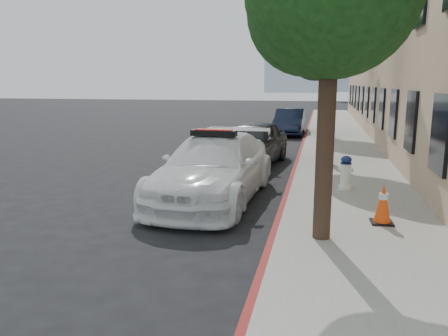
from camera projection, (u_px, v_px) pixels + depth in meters
name	position (u px, v px, depth m)	size (l,w,h in m)	color
ground	(194.00, 205.00, 10.20)	(120.00, 120.00, 0.00)	black
sidewalk	(338.00, 146.00, 18.99)	(3.20, 50.00, 0.15)	gray
curb_strip	(303.00, 145.00, 19.32)	(0.12, 50.00, 0.15)	maroon
tower_right	(346.00, 19.00, 133.35)	(14.00, 14.00, 44.00)	#9EA8B7
tree_mid	(328.00, 41.00, 14.50)	(2.77, 2.64, 5.43)	black
tree_far	(326.00, 51.00, 22.12)	(3.10, 3.00, 5.81)	black
police_car	(214.00, 168.00, 10.57)	(2.45, 5.50, 1.72)	white
parked_car_mid	(252.00, 143.00, 14.97)	(1.81, 4.51, 1.54)	black
parked_car_far	(290.00, 122.00, 23.90)	(1.49, 4.27, 1.41)	#141B32
fire_hydrant	(346.00, 173.00, 10.98)	(0.37, 0.33, 0.86)	white
traffic_cone	(383.00, 204.00, 8.33)	(0.43, 0.43, 0.79)	black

